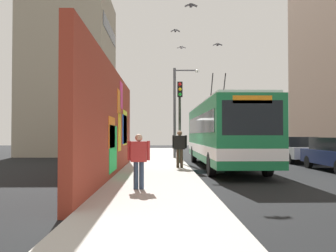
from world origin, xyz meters
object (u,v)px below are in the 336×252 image
Objects in this scene: parked_car_red at (269,146)px; traffic_light at (180,108)px; city_bus at (223,132)px; street_lamp at (178,106)px; parked_car_silver at (295,149)px; pedestrian_at_curb at (180,146)px; pedestrian_near_wall at (139,157)px.

parked_car_red is 10.94m from traffic_light.
city_bus is 1.95× the size of street_lamp.
parked_car_silver is 8.11m from traffic_light.
parked_car_silver is (3.95, -5.20, -1.01)m from city_bus.
city_bus is at bearing -123.64° from traffic_light.
street_lamp reaches higher than parked_car_red.
parked_car_red is 13.04m from pedestrian_at_curb.
pedestrian_near_wall is 0.90× the size of pedestrian_at_curb.
parked_car_silver is 2.81× the size of pedestrian_at_curb.
traffic_light is at bearing 108.90° from parked_car_silver.
city_bus is 2.43× the size of parked_car_silver.
city_bus is 6.84× the size of pedestrian_at_curb.
street_lamp is at bearing 18.33° from city_bus.
traffic_light is (-7.76, 7.35, 2.33)m from parked_car_red.
parked_car_silver is at bearing -71.10° from traffic_light.
parked_car_silver is 15.11m from pedestrian_near_wall.
parked_car_red is (9.19, -5.20, -1.01)m from city_bus.
pedestrian_near_wall is at bearing 172.76° from street_lamp.
pedestrian_near_wall is 6.87m from pedestrian_at_curb.
parked_car_red is 19.56m from pedestrian_near_wall.
pedestrian_near_wall is at bearing 154.67° from city_bus.
pedestrian_at_curb is (6.69, -1.54, 0.12)m from pedestrian_near_wall.
city_bus is 9.05m from pedestrian_near_wall.
pedestrian_near_wall is at bearing 167.03° from pedestrian_at_curb.
pedestrian_near_wall is 0.35× the size of traffic_light.
pedestrian_at_curb is (-10.65, 7.52, 0.36)m from parked_car_red.
parked_car_red is (5.25, 0.00, -0.00)m from parked_car_silver.
parked_car_red is at bearing -35.21° from pedestrian_at_curb.
city_bus is 2.66× the size of traffic_light.
parked_car_silver and parked_car_red have the same top height.
city_bus is 2.69× the size of parked_car_red.
pedestrian_at_curb is at bearing -12.97° from pedestrian_near_wall.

